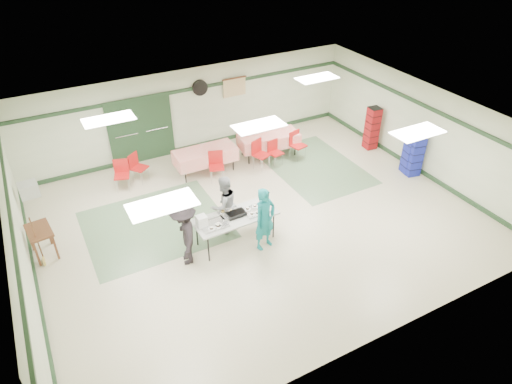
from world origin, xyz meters
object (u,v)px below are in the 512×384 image
serving_table (235,218)px  chair_a (274,150)px  dining_table_a (269,139)px  chair_b (259,151)px  dining_table_b (205,155)px  crate_stack_red (372,128)px  chair_c (296,142)px  broom (37,239)px  volunteer_dark (185,234)px  crate_stack_blue_a (414,156)px  chair_d (216,163)px  crate_stack_blue_b (410,155)px  chair_loose_a (136,165)px  printer_table (40,234)px  volunteer_teal (265,219)px  chair_loose_b (122,172)px  volunteer_grey (224,205)px  office_printer (29,190)px

serving_table → chair_a: bearing=44.4°
dining_table_a → chair_b: chair_b is taller
dining_table_b → chair_b: size_ratio=1.99×
chair_b → crate_stack_red: (3.90, -0.59, 0.14)m
chair_c → broom: broom is taller
volunteer_dark → dining_table_a: bearing=144.0°
chair_a → crate_stack_red: 3.42m
chair_b → dining_table_a: bearing=19.2°
crate_stack_blue_a → volunteer_dark: bearing=-176.6°
crate_stack_red → chair_d: bearing=173.7°
crate_stack_blue_b → volunteer_dark: bearing=-175.4°
dining_table_b → chair_b: (1.54, -0.56, 0.01)m
dining_table_b → chair_loose_a: 2.03m
volunteer_dark → chair_a: (4.05, 2.95, -0.31)m
dining_table_a → chair_d: chair_d is taller
dining_table_a → chair_d: bearing=-157.4°
crate_stack_red → printer_table: bearing=-176.8°
broom → volunteer_teal: bearing=-22.6°
chair_loose_b → volunteer_grey: bearing=-43.3°
volunteer_teal → chair_loose_b: (-2.34, 4.19, -0.27)m
volunteer_teal → chair_loose_b: size_ratio=1.82×
dining_table_a → office_printer: (-7.06, -0.15, 0.36)m
chair_loose_a → crate_stack_red: (7.42, -1.62, 0.17)m
chair_loose_b → broom: (-2.48, -2.26, 0.14)m
chair_c → printer_table: chair_c is taller
dining_table_a → printer_table: size_ratio=2.35×
chair_c → crate_stack_blue_b: 3.48m
chair_loose_b → crate_stack_blue_b: bearing=-4.4°
printer_table → office_printer: (-0.00, 1.58, 0.30)m
chair_b → broom: (-6.48, -1.41, 0.11)m
volunteer_dark → crate_stack_blue_b: (7.41, 0.60, -0.20)m
dining_table_b → crate_stack_blue_a: bearing=-29.3°
volunteer_dark → chair_a: bearing=139.9°
dining_table_a → chair_a: 0.59m
chair_loose_a → crate_stack_blue_a: size_ratio=0.69×
crate_stack_red → printer_table: (-10.30, -0.58, -0.09)m
chair_b → chair_d: 1.44m
volunteer_teal → office_printer: size_ratio=3.55×
volunteer_dark → dining_table_b: volunteer_dark is taller
serving_table → chair_d: chair_d is taller
crate_stack_blue_b → chair_loose_b: bearing=157.9°
volunteer_dark → chair_loose_b: size_ratio=1.79×
volunteer_grey → crate_stack_red: 6.39m
dining_table_a → crate_stack_blue_b: bearing=-34.6°
chair_c → crate_stack_blue_b: crate_stack_blue_b is taller
volunteer_grey → volunteer_dark: volunteer_dark is taller
volunteer_teal → crate_stack_blue_b: 5.65m
chair_a → chair_loose_b: size_ratio=0.91×
volunteer_dark → crate_stack_blue_a: volunteer_dark is taller
volunteer_teal → crate_stack_blue_a: volunteer_teal is taller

